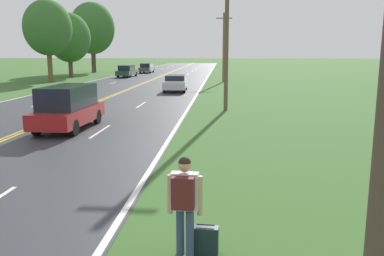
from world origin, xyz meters
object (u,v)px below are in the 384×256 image
object	(u,v)px
suitcase	(206,241)
tree_mid_treeline	(48,28)
tree_behind_sign	(92,28)
car_dark_green_sedan_receding	(127,71)
car_dark_grey_van_distant	(147,68)
car_red_van_mid_near	(68,107)
hitchhiker_person	(184,197)
tree_left_verge	(69,38)
car_silver_sedan_mid_far	(176,83)

from	to	relation	value
suitcase	tree_mid_treeline	world-z (taller)	tree_mid_treeline
tree_behind_sign	car_dark_green_sedan_receding	xyz separation A→B (m)	(8.25, -11.40, -6.31)
car_dark_grey_van_distant	car_red_van_mid_near	bearing A→B (deg)	-173.62
suitcase	tree_behind_sign	size ratio (longest dim) A/B	0.05
suitcase	car_dark_grey_van_distant	size ratio (longest dim) A/B	0.12
suitcase	car_dark_green_sedan_receding	distance (m)	50.04
hitchhiker_person	suitcase	size ratio (longest dim) A/B	3.17
suitcase	car_dark_grey_van_distant	bearing A→B (deg)	15.67
suitcase	car_red_van_mid_near	bearing A→B (deg)	35.18
hitchhiker_person	tree_left_verge	distance (m)	51.40
tree_mid_treeline	suitcase	bearing A→B (deg)	-63.34
tree_mid_treeline	car_dark_grey_van_distant	world-z (taller)	tree_mid_treeline
tree_left_verge	car_dark_green_sedan_receding	distance (m)	8.67
tree_left_verge	car_dark_green_sedan_receding	size ratio (longest dim) A/B	1.72
tree_behind_sign	car_dark_grey_van_distant	xyz separation A→B (m)	(8.96, -0.57, -6.29)
suitcase	car_red_van_mid_near	world-z (taller)	car_red_van_mid_near
suitcase	car_dark_green_sedan_receding	world-z (taller)	car_dark_green_sedan_receding
suitcase	tree_left_verge	distance (m)	51.49
tree_behind_sign	car_silver_sedan_mid_far	xyz separation A→B (m)	(17.18, -30.67, -6.37)
car_silver_sedan_mid_far	car_dark_grey_van_distant	bearing A→B (deg)	-167.49
car_red_van_mid_near	car_dark_grey_van_distant	distance (m)	48.41
hitchhiker_person	car_dark_grey_van_distant	bearing A→B (deg)	15.32
hitchhiker_person	car_dark_grey_van_distant	distance (m)	60.49
tree_left_verge	car_dark_green_sedan_receding	world-z (taller)	tree_left_verge
tree_behind_sign	car_dark_grey_van_distant	bearing A→B (deg)	-3.62
car_dark_grey_van_distant	car_silver_sedan_mid_far	bearing A→B (deg)	-164.82
tree_mid_treeline	car_dark_grey_van_distant	bearing A→B (deg)	70.67
tree_left_verge	car_dark_grey_van_distant	xyz separation A→B (m)	(8.07, 12.10, -4.40)
tree_mid_treeline	car_silver_sedan_mid_far	distance (m)	18.89
hitchhiker_person	tree_mid_treeline	size ratio (longest dim) A/B	0.19
car_red_van_mid_near	car_dark_green_sedan_receding	xyz separation A→B (m)	(-6.18, 37.27, -0.21)
car_silver_sedan_mid_far	car_dark_grey_van_distant	distance (m)	31.20
car_dark_green_sedan_receding	car_dark_grey_van_distant	world-z (taller)	car_dark_green_sedan_receding
suitcase	tree_mid_treeline	xyz separation A→B (m)	(-19.38, 38.60, 5.79)
car_dark_green_sedan_receding	car_dark_grey_van_distant	bearing A→B (deg)	-1.29
car_red_van_mid_near	car_dark_grey_van_distant	size ratio (longest dim) A/B	0.99
tree_behind_sign	car_dark_grey_van_distant	world-z (taller)	tree_behind_sign
tree_left_verge	car_dark_grey_van_distant	size ratio (longest dim) A/B	1.76
suitcase	tree_mid_treeline	size ratio (longest dim) A/B	0.06
tree_mid_treeline	tree_behind_sign	bearing A→B (deg)	94.69
tree_behind_sign	car_red_van_mid_near	distance (m)	51.13
car_silver_sedan_mid_far	car_red_van_mid_near	bearing A→B (deg)	-11.49
car_silver_sedan_mid_far	car_dark_grey_van_distant	xyz separation A→B (m)	(-8.23, 30.10, 0.08)
tree_left_verge	car_silver_sedan_mid_far	xyz separation A→B (m)	(16.29, -18.00, -4.48)
tree_mid_treeline	car_red_van_mid_near	distance (m)	30.71
tree_behind_sign	suitcase	bearing A→B (deg)	-70.54
tree_behind_sign	tree_mid_treeline	xyz separation A→B (m)	(1.74, -21.16, -1.08)
tree_mid_treeline	car_dark_green_sedan_receding	xyz separation A→B (m)	(6.51, 9.76, -5.22)
suitcase	car_silver_sedan_mid_far	distance (m)	29.36
hitchhiker_person	car_dark_grey_van_distant	size ratio (longest dim) A/B	0.37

